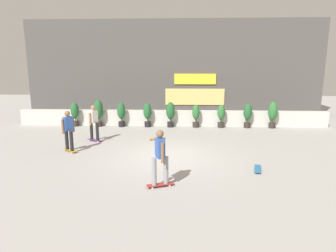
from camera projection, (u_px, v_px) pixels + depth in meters
ground_plane at (166, 156)px, 11.28m from camera, size 48.00×48.00×0.00m
planter_wall at (171, 118)px, 17.06m from camera, size 18.00×0.40×0.90m
building_backdrop at (173, 69)px, 20.40m from camera, size 20.00×2.08×6.50m
potted_plant_0 at (75, 113)px, 16.79m from camera, size 0.46×0.46×1.39m
potted_plant_1 at (98, 111)px, 16.71m from camera, size 0.54×0.54×1.56m
potted_plant_2 at (121, 113)px, 16.67m from camera, size 0.47×0.47×1.40m
potted_plant_3 at (147, 113)px, 16.61m from camera, size 0.46×0.46×1.40m
potted_plant_4 at (170, 113)px, 16.54m from camera, size 0.49×0.49×1.45m
potted_plant_5 at (196, 115)px, 16.50m from camera, size 0.42×0.42×1.31m
potted_plant_6 at (221, 115)px, 16.44m from camera, size 0.43×0.43×1.32m
potted_plant_7 at (248, 114)px, 16.36m from camera, size 0.46×0.46×1.39m
potted_plant_8 at (273, 113)px, 16.28m from camera, size 0.51×0.51×1.50m
skater_far_left at (160, 156)px, 8.26m from camera, size 0.82×0.53×1.70m
skater_far_right at (68, 129)px, 11.71m from camera, size 0.75×0.65×1.70m
skater_by_wall_left at (94, 122)px, 13.36m from camera, size 0.81×0.53×1.70m
skateboard_near_camera at (258, 169)px, 9.75m from camera, size 0.39×0.82×0.08m
skateboard_aside at (157, 138)px, 13.88m from camera, size 0.78×0.60×0.08m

